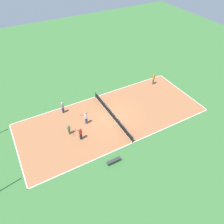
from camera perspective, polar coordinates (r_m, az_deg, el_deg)
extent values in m
plane|color=#3D7538|center=(28.50, 0.00, -1.36)|extent=(80.00, 80.00, 0.00)
cube|color=#AD6B42|center=(28.49, 0.00, -1.34)|extent=(10.07, 24.08, 0.02)
cube|color=white|center=(25.57, 5.47, -7.97)|extent=(0.10, 24.08, 0.00)
cube|color=white|center=(31.91, -4.35, 4.00)|extent=(0.10, 24.08, 0.00)
cube|color=white|center=(34.61, 17.72, 5.28)|extent=(10.07, 0.10, 0.00)
cube|color=white|center=(26.69, -23.50, -9.71)|extent=(10.07, 0.10, 0.00)
cube|color=white|center=(28.48, 0.00, -1.32)|extent=(10.07, 0.10, 0.00)
cylinder|color=black|center=(25.26, 5.41, -7.11)|extent=(0.10, 0.10, 0.96)
cylinder|color=black|center=(31.55, -4.31, 4.60)|extent=(0.10, 0.10, 0.96)
cube|color=black|center=(28.18, 0.00, -0.64)|extent=(9.77, 0.03, 0.91)
cube|color=white|center=(27.89, 0.00, 0.00)|extent=(9.77, 0.04, 0.06)
cube|color=#333338|center=(23.41, 0.41, -12.52)|extent=(0.36, 1.65, 0.04)
cylinder|color=#4C4C51|center=(23.80, 1.85, -12.19)|extent=(0.08, 0.08, 0.41)
cylinder|color=#4C4C51|center=(23.41, -1.07, -13.48)|extent=(0.08, 0.08, 0.41)
cube|color=navy|center=(27.54, -6.70, -2.21)|extent=(0.30, 0.32, 0.91)
cylinder|color=white|center=(27.01, -6.83, -1.03)|extent=(0.49, 0.49, 0.64)
sphere|color=#A87A56|center=(26.71, -6.91, -0.30)|extent=(0.27, 0.27, 0.27)
cylinder|color=#262626|center=(26.95, -7.53, -0.76)|extent=(0.17, 0.26, 0.03)
torus|color=black|center=(27.00, -8.12, -0.75)|extent=(0.42, 0.42, 0.02)
cube|color=#4C4C51|center=(26.62, -11.09, -5.03)|extent=(0.29, 0.25, 0.73)
cylinder|color=green|center=(26.19, -11.26, -4.09)|extent=(0.43, 0.43, 0.51)
sphere|color=#A87A56|center=(25.93, -11.37, -3.53)|extent=(0.22, 0.22, 0.22)
cylinder|color=#262626|center=(25.87, -11.20, -4.38)|extent=(0.28, 0.09, 0.03)
torus|color=black|center=(25.67, -11.11, -4.81)|extent=(0.36, 0.36, 0.02)
cube|color=navy|center=(29.59, -12.65, 0.51)|extent=(0.28, 0.31, 0.85)
cylinder|color=gray|center=(29.14, -12.86, 1.59)|extent=(0.47, 0.47, 0.60)
sphere|color=beige|center=(28.87, -12.98, 2.24)|extent=(0.26, 0.26, 0.26)
cube|color=#4C4C51|center=(34.83, 10.70, 7.84)|extent=(0.32, 0.31, 0.92)
cylinder|color=orange|center=(34.41, 10.87, 8.92)|extent=(0.51, 0.51, 0.64)
sphere|color=#A87A56|center=(34.17, 10.96, 9.57)|extent=(0.28, 0.28, 0.28)
cube|color=black|center=(25.74, -8.12, -6.30)|extent=(0.30, 0.32, 0.91)
cylinder|color=red|center=(25.18, -8.29, -5.11)|extent=(0.50, 0.50, 0.64)
sphere|color=#A87A56|center=(24.85, -8.39, -4.38)|extent=(0.27, 0.27, 0.27)
cylinder|color=#262626|center=(25.12, -9.04, -4.82)|extent=(0.17, 0.25, 0.03)
torus|color=black|center=(25.18, -9.67, -4.78)|extent=(0.42, 0.42, 0.02)
sphere|color=#CCE033|center=(32.91, 16.15, 3.66)|extent=(0.07, 0.07, 0.07)
sphere|color=#CCE033|center=(24.56, -3.87, -10.50)|extent=(0.07, 0.07, 0.07)
sphere|color=#CCE033|center=(29.22, -8.96, -0.53)|extent=(0.07, 0.07, 0.07)
sphere|color=#CCE033|center=(30.64, 0.50, 2.38)|extent=(0.07, 0.07, 0.07)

